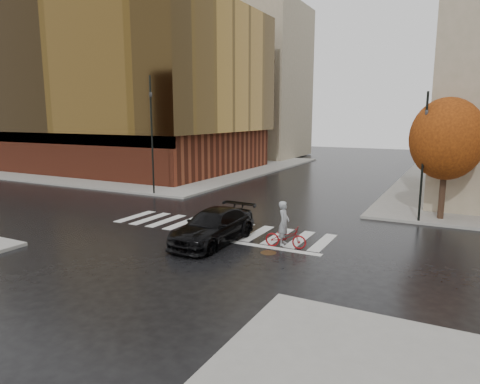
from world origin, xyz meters
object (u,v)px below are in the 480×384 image
object	(u,v)px
cyclist	(285,232)
traffic_light_ne	(424,150)
sedan	(213,227)
traffic_light_nw	(152,126)
fire_hydrant	(170,180)

from	to	relation	value
cyclist	traffic_light_ne	xyz separation A→B (m)	(4.77, 7.30, 3.24)
sedan	traffic_light_nw	distance (m)	13.46
sedan	traffic_light_nw	size ratio (longest dim) A/B	0.62
cyclist	traffic_light_nw	xyz separation A→B (m)	(-13.03, 7.30, 4.29)
traffic_light_nw	fire_hydrant	distance (m)	5.78
traffic_light_nw	traffic_light_ne	world-z (taller)	traffic_light_nw
cyclist	traffic_light_nw	bearing A→B (deg)	53.09
sedan	traffic_light_ne	world-z (taller)	traffic_light_ne
sedan	cyclist	world-z (taller)	cyclist
cyclist	traffic_light_ne	world-z (taller)	traffic_light_ne
sedan	fire_hydrant	world-z (taller)	sedan
traffic_light_nw	fire_hydrant	xyz separation A→B (m)	(-1.20, 3.49, -4.45)
traffic_light_nw	traffic_light_ne	bearing A→B (deg)	72.11
traffic_light_nw	sedan	bearing A→B (deg)	32.74
sedan	traffic_light_ne	distance (m)	11.78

